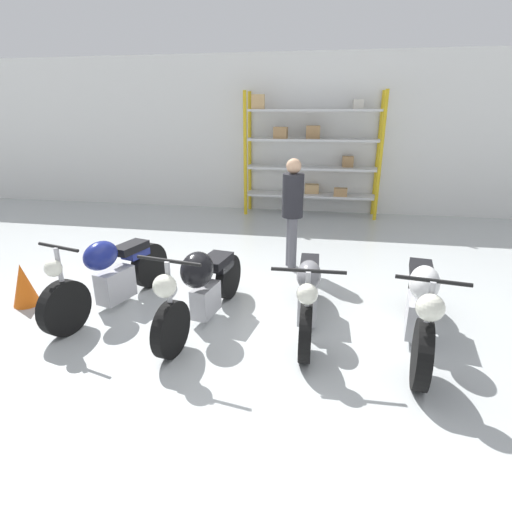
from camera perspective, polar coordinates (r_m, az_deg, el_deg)
name	(u,v)px	position (r m, az deg, el deg)	size (l,w,h in m)	color
ground_plane	(250,324)	(4.73, -0.86, -9.64)	(30.00, 30.00, 0.00)	#B2B7B7
back_wall	(296,136)	(9.92, 5.77, 16.75)	(30.00, 0.08, 3.60)	white
shelving_rack	(311,152)	(9.56, 7.90, 14.50)	(3.09, 0.63, 2.78)	gold
motorcycle_blue	(111,275)	(5.24, -20.03, -2.52)	(0.78, 2.01, 1.02)	black
motorcycle_black	(202,286)	(4.56, -7.78, -4.23)	(0.69, 2.01, 1.02)	black
motorcycle_grey	(308,293)	(4.53, 7.44, -5.24)	(0.71, 1.94, 0.95)	black
motorcycle_white	(420,305)	(4.49, 22.39, -6.43)	(0.63, 2.16, 1.02)	black
person_browsing	(293,205)	(6.10, 5.25, 7.21)	(0.40, 0.40, 1.70)	#595960
traffic_cone	(24,285)	(5.85, -30.28, -3.55)	(0.32, 0.32, 0.55)	orange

